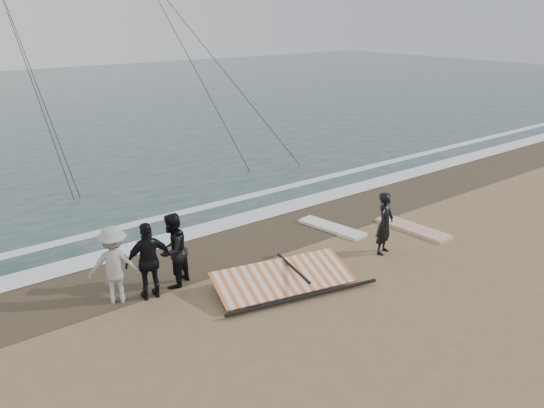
{
  "coord_description": "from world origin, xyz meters",
  "views": [
    {
      "loc": [
        -9.27,
        -7.25,
        6.29
      ],
      "look_at": [
        -1.4,
        3.0,
        1.6
      ],
      "focal_mm": 35.0,
      "sensor_mm": 36.0,
      "label": 1
    }
  ],
  "objects_px": {
    "board_white": "(413,228)",
    "board_cream": "(332,228)",
    "man_main": "(385,223)",
    "sail_rig": "(278,280)"
  },
  "relations": [
    {
      "from": "board_cream",
      "to": "sail_rig",
      "type": "bearing_deg",
      "value": -162.22
    },
    {
      "from": "sail_rig",
      "to": "board_cream",
      "type": "bearing_deg",
      "value": 27.39
    },
    {
      "from": "man_main",
      "to": "board_cream",
      "type": "xyz_separation_m",
      "value": [
        0.05,
        2.09,
        -0.83
      ]
    },
    {
      "from": "man_main",
      "to": "board_cream",
      "type": "relative_size",
      "value": 0.79
    },
    {
      "from": "board_cream",
      "to": "sail_rig",
      "type": "relative_size",
      "value": 0.58
    },
    {
      "from": "man_main",
      "to": "board_white",
      "type": "relative_size",
      "value": 0.73
    },
    {
      "from": "board_white",
      "to": "board_cream",
      "type": "relative_size",
      "value": 1.08
    },
    {
      "from": "sail_rig",
      "to": "man_main",
      "type": "bearing_deg",
      "value": -3.95
    },
    {
      "from": "man_main",
      "to": "sail_rig",
      "type": "relative_size",
      "value": 0.46
    },
    {
      "from": "man_main",
      "to": "board_white",
      "type": "bearing_deg",
      "value": -4.31
    }
  ]
}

